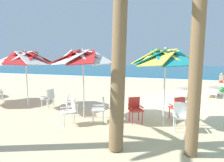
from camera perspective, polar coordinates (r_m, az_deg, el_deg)
The scene contains 19 objects.
ground_plane at distance 9.86m, azimuth 16.38°, elevation -6.50°, with size 80.00×80.00×0.00m, color beige.
sea at distance 39.66m, azimuth 18.62°, elevation 3.37°, with size 80.00×36.00×0.10m, color #19607F.
surf_foam at distance 21.42m, azimuth 17.99°, elevation 0.57°, with size 80.00×0.70×0.01m, color white.
beach_umbrella_0 at distance 6.28m, azimuth 15.72°, elevation 6.53°, with size 2.23×2.23×2.59m.
plastic_chair_0 at distance 6.77m, azimuth 6.97°, elevation -8.04°, with size 0.61×0.62×0.87m.
plastic_chair_1 at distance 7.29m, azimuth 19.10°, elevation -7.31°, with size 0.61×0.62×0.87m.
plastic_chair_2 at distance 6.33m, azimuth 19.94°, elevation -9.48°, with size 0.50×0.53×0.87m.
beach_umbrella_1 at distance 7.01m, azimuth -8.70°, elevation 6.87°, with size 2.32×2.32×2.59m.
plastic_chair_3 at distance 6.63m, azimuth -12.55°, elevation -8.50°, with size 0.63×0.63×0.87m.
plastic_chair_4 at distance 6.72m, azimuth -3.57°, elevation -8.11°, with size 0.59×0.57×0.87m.
plastic_chair_5 at distance 7.67m, azimuth -12.45°, elevation -6.39°, with size 0.63×0.63×0.87m.
beach_umbrella_2 at distance 9.27m, azimuth -24.52°, elevation 6.18°, with size 2.52×2.52×2.61m.
plastic_chair_6 at distance 8.98m, azimuth -18.54°, elevation -4.64°, with size 0.49×0.46×0.87m.
sun_lounger_0 at distance 12.94m, azimuth 27.90°, elevation -2.61°, with size 1.09×2.23×0.62m.
sun_lounger_1 at distance 11.72m, azimuth 20.11°, elevation -3.14°, with size 0.72×2.17×0.62m.
palm_tree_2 at distance 4.48m, azimuth 24.11°, elevation 16.01°, with size 3.27×2.93×4.60m.
palm_tree_3 at distance 4.73m, azimuth 1.71°, elevation 17.57°, with size 3.21×2.76×5.13m.
beach_ball at distance 14.48m, azimuth 30.08°, elevation -2.22°, with size 0.35×0.35×0.35m, color #2D8C4C.
beachgoer_seated at distance 20.07m, azimuth 29.92°, elevation 0.41°, with size 0.30×0.93×0.92m.
Camera 1 is at (0.42, -9.60, 2.24)m, focal length 30.42 mm.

